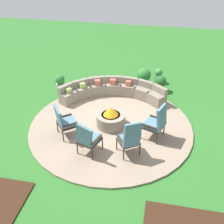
% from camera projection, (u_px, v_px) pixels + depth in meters
% --- Properties ---
extents(ground_plane, '(24.00, 24.00, 0.00)m').
position_uv_depth(ground_plane, '(111.00, 127.00, 9.11)').
color(ground_plane, '#2D6B28').
extents(patio_circle, '(5.35, 5.35, 0.06)m').
position_uv_depth(patio_circle, '(111.00, 126.00, 9.09)').
color(patio_circle, gray).
rests_on(patio_circle, ground_plane).
extents(fire_pit, '(0.94, 0.94, 0.70)m').
position_uv_depth(fire_pit, '(111.00, 118.00, 8.92)').
color(fire_pit, gray).
rests_on(fire_pit, patio_circle).
extents(curved_stone_bench, '(3.94, 1.65, 0.68)m').
position_uv_depth(curved_stone_bench, '(112.00, 91.00, 10.44)').
color(curved_stone_bench, gray).
rests_on(curved_stone_bench, patio_circle).
extents(lounge_chair_front_left, '(0.79, 0.83, 1.08)m').
position_uv_depth(lounge_chair_front_left, '(64.00, 121.00, 8.33)').
color(lounge_chair_front_left, '#2D2319').
rests_on(lounge_chair_front_left, patio_circle).
extents(lounge_chair_front_right, '(0.72, 0.75, 1.10)m').
position_uv_depth(lounge_chair_front_right, '(88.00, 138.00, 7.63)').
color(lounge_chair_front_right, '#2D2319').
rests_on(lounge_chair_front_right, patio_circle).
extents(lounge_chair_back_left, '(0.74, 0.75, 1.17)m').
position_uv_depth(lounge_chair_back_left, '(130.00, 138.00, 7.57)').
color(lounge_chair_back_left, '#2D2319').
rests_on(lounge_chair_back_left, patio_circle).
extents(lounge_chair_back_right, '(0.77, 0.78, 1.15)m').
position_uv_depth(lounge_chair_back_right, '(157.00, 122.00, 8.23)').
color(lounge_chair_back_right, '#2D2319').
rests_on(lounge_chair_back_right, patio_circle).
extents(potted_plant_0, '(0.38, 0.38, 0.63)m').
position_uv_depth(potted_plant_0, '(60.00, 82.00, 11.08)').
color(potted_plant_0, '#A89E8E').
rests_on(potted_plant_0, ground_plane).
extents(potted_plant_1, '(0.57, 0.57, 0.85)m').
position_uv_depth(potted_plant_1, '(144.00, 77.00, 11.12)').
color(potted_plant_1, '#A89E8E').
rests_on(potted_plant_1, ground_plane).
extents(potted_plant_2, '(0.32, 0.32, 0.64)m').
position_uv_depth(potted_plant_2, '(158.00, 75.00, 11.59)').
color(potted_plant_2, '#605B56').
rests_on(potted_plant_2, ground_plane).
extents(potted_plant_3, '(0.46, 0.46, 0.66)m').
position_uv_depth(potted_plant_3, '(160.00, 83.00, 10.96)').
color(potted_plant_3, '#A89E8E').
rests_on(potted_plant_3, ground_plane).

